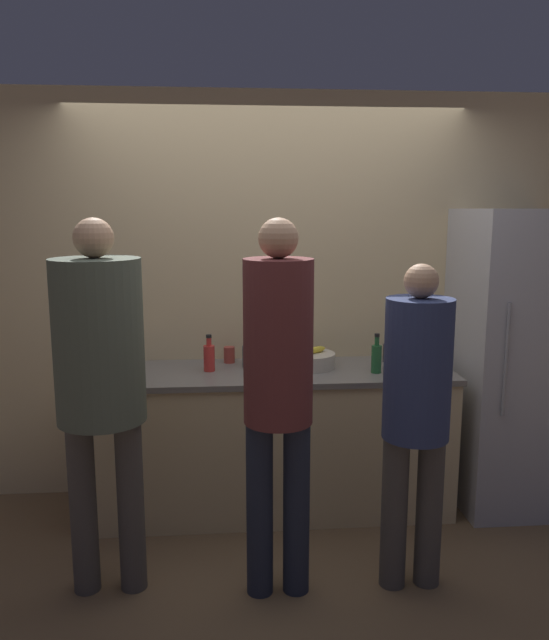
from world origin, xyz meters
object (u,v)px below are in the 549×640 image
(refrigerator, at_px, (507,360))
(bottle_dark, at_px, (388,352))
(cup_red, at_px, (229,355))
(bottle_green, at_px, (376,357))
(person_center, at_px, (278,380))
(bottle_red, at_px, (209,357))
(person_right, at_px, (416,404))
(fruit_bowl, at_px, (310,360))
(utensil_crock, at_px, (251,356))
(cup_white, at_px, (397,359))
(person_left, at_px, (100,368))

(refrigerator, height_order, bottle_dark, refrigerator)
(cup_red, bearing_deg, bottle_dark, -3.50)
(bottle_green, bearing_deg, person_center, -130.45)
(bottle_red, bearing_deg, person_right, -41.44)
(person_right, bearing_deg, person_center, -179.32)
(cup_red, bearing_deg, fruit_bowl, -17.46)
(fruit_bowl, distance_m, bottle_green, 0.42)
(utensil_crock, xyz_separation_m, bottle_dark, (0.89, 0.05, -0.01))
(refrigerator, bearing_deg, utensil_crock, 175.66)
(utensil_crock, xyz_separation_m, cup_white, (0.91, -0.09, -0.02))
(person_left, xyz_separation_m, fruit_bowl, (1.11, 0.85, -0.19))
(refrigerator, relative_size, bottle_green, 7.80)
(fruit_bowl, height_order, bottle_dark, bottle_dark)
(refrigerator, relative_size, cup_red, 18.26)
(refrigerator, bearing_deg, bottle_red, 178.83)
(bottle_dark, bearing_deg, person_left, -149.96)
(person_right, relative_size, cup_red, 15.83)
(bottle_dark, height_order, bottle_green, bottle_green)
(bottle_dark, xyz_separation_m, bottle_green, (-0.14, -0.26, 0.03))
(utensil_crock, distance_m, cup_white, 0.91)
(utensil_crock, bearing_deg, bottle_dark, 3.34)
(bottle_red, bearing_deg, bottle_green, -7.06)
(person_center, xyz_separation_m, bottle_green, (0.66, 0.78, -0.09))
(bottle_red, bearing_deg, cup_red, 58.00)
(person_left, bearing_deg, utensil_crock, 50.14)
(bottle_dark, relative_size, cup_white, 1.59)
(person_center, distance_m, person_right, 0.68)
(person_right, xyz_separation_m, cup_red, (-0.89, 1.09, 0.00))
(person_center, xyz_separation_m, person_right, (0.67, 0.01, -0.13))
(person_right, height_order, utensil_crock, person_right)
(person_left, bearing_deg, cup_white, 25.83)
(utensil_crock, bearing_deg, bottle_red, -161.95)
(person_center, height_order, bottle_green, person_center)
(bottle_red, bearing_deg, utensil_crock, 18.05)
(fruit_bowl, xyz_separation_m, cup_red, (-0.50, 0.16, 0.00))
(fruit_bowl, bearing_deg, person_center, -106.62)
(refrigerator, distance_m, cup_red, 1.75)
(cup_white, bearing_deg, bottle_red, 179.46)
(person_right, xyz_separation_m, bottle_green, (-0.01, 0.77, 0.04))
(person_right, relative_size, bottle_green, 6.76)
(person_center, bearing_deg, person_left, 173.87)
(bottle_green, xyz_separation_m, cup_red, (-0.88, 0.32, -0.04))
(refrigerator, xyz_separation_m, fruit_bowl, (-1.24, 0.08, 0.01))
(refrigerator, distance_m, utensil_crock, 1.61)
(fruit_bowl, relative_size, utensil_crock, 1.29)
(bottle_dark, bearing_deg, fruit_bowl, -169.76)
(cup_white, bearing_deg, bottle_green, -144.49)
(bottle_dark, bearing_deg, refrigerator, -13.66)
(utensil_crock, height_order, cup_red, utensil_crock)
(person_center, distance_m, fruit_bowl, 0.99)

